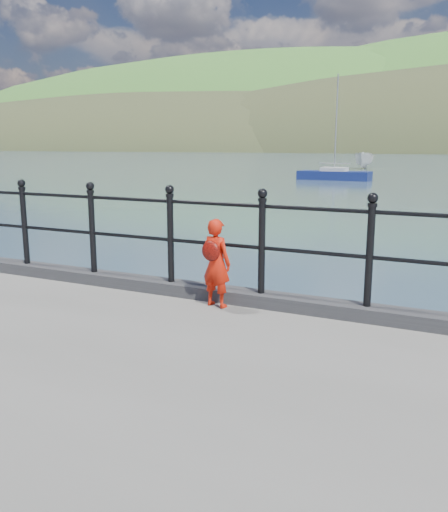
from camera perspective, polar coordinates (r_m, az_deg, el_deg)
The scene contains 6 objects.
ground at distance 7.00m, azimuth -0.41°, elevation -12.11°, with size 600.00×600.00×0.00m, color #2D4251.
kerb at distance 6.51m, azimuth -1.01°, elevation -3.90°, with size 60.00×0.30×0.15m, color #28282B.
railing at distance 6.34m, azimuth -1.03°, elevation 2.63°, with size 18.11×0.11×1.20m.
child at distance 6.11m, azimuth -0.85°, elevation -0.67°, with size 0.41×0.34×1.01m.
launch_white at distance 64.03m, azimuth 14.56°, elevation 9.72°, with size 1.87×4.98×1.93m, color silver.
sailboat_port at distance 44.07m, azimuth 11.51°, elevation 8.29°, with size 5.69×1.97×8.24m.
Camera 1 is at (2.82, -5.75, 2.83)m, focal length 38.00 mm.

